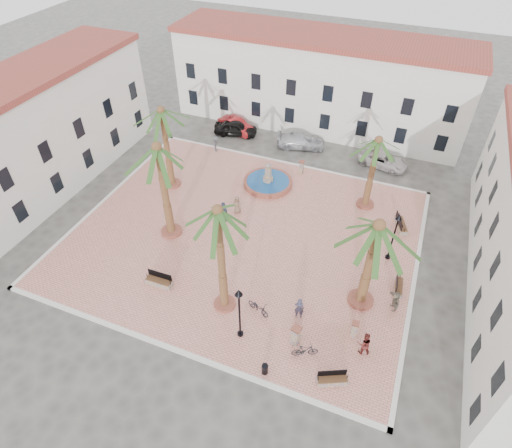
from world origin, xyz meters
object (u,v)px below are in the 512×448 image
(bench_ne, at_px, (401,225))
(lamppost_s, at_px, (239,305))
(bollard_n, at_px, (301,167))
(palm_sw, at_px, (159,158))
(lamppost_e, at_px, (396,229))
(bench_s, at_px, (159,282))
(car_red, at_px, (236,125))
(cyclist_b, at_px, (364,343))
(fountain, at_px, (268,182))
(litter_bin, at_px, (265,369))
(cyclist_a, at_px, (299,308))
(bollard_e, at_px, (354,329))
(bicycle_b, at_px, (305,351))
(pedestrian_fountain_b, at_px, (224,212))
(car_black, at_px, (236,128))
(bollard_se, at_px, (296,335))
(palm_nw, at_px, (162,119))
(bench_se, at_px, (332,380))
(palm_s, at_px, (218,222))
(pedestrian_east, at_px, (395,301))
(car_white, at_px, (383,160))
(car_silver, at_px, (301,141))
(bench_e, at_px, (398,287))
(palm_e, at_px, (377,236))
(pedestrian_fountain_a, at_px, (237,205))
(pedestrian_north, at_px, (216,144))
(bicycle_a, at_px, (258,307))
(palm_ne, at_px, (377,149))

(bench_ne, xyz_separation_m, lamppost_s, (-7.92, -13.94, 2.64))
(bollard_n, bearing_deg, palm_sw, -121.02)
(bench_ne, xyz_separation_m, lamppost_e, (-0.41, -3.72, 2.56))
(bench_s, xyz_separation_m, car_red, (-3.82, 21.88, 0.27))
(cyclist_b, bearing_deg, fountain, -69.10)
(litter_bin, bearing_deg, bench_s, 159.17)
(palm_sw, height_order, car_red, palm_sw)
(cyclist_a, bearing_deg, lamppost_e, -130.85)
(bollard_e, bearing_deg, bicycle_b, -133.93)
(bollard_e, height_order, pedestrian_fountain_b, pedestrian_fountain_b)
(cyclist_b, height_order, car_black, cyclist_b)
(bench_s, bearing_deg, bollard_e, 2.99)
(bicycle_b, bearing_deg, fountain, 2.22)
(bicycle_b, bearing_deg, bollard_se, 26.45)
(palm_nw, relative_size, bench_se, 4.19)
(bollard_n, relative_size, pedestrian_fountain_b, 0.67)
(palm_s, distance_m, pedestrian_fountain_b, 10.72)
(pedestrian_east, height_order, car_white, pedestrian_east)
(lamppost_s, bearing_deg, fountain, 104.48)
(pedestrian_fountain_b, bearing_deg, bollard_e, -0.64)
(fountain, distance_m, car_silver, 7.52)
(bench_e, height_order, lamppost_e, lamppost_e)
(palm_e, bearing_deg, bollard_se, -122.86)
(bench_e, height_order, pedestrian_fountain_a, pedestrian_fountain_a)
(pedestrian_fountain_b, xyz_separation_m, pedestrian_north, (-5.28, 9.44, -0.16))
(palm_nw, distance_m, pedestrian_fountain_a, 9.14)
(bicycle_a, bearing_deg, palm_e, -40.26)
(pedestrian_north, bearing_deg, bollard_n, -103.60)
(pedestrian_east, bearing_deg, car_black, -154.69)
(lamppost_s, relative_size, car_silver, 0.90)
(pedestrian_east, bearing_deg, bollard_e, -56.07)
(palm_e, bearing_deg, car_red, 133.40)
(lamppost_e, height_order, car_white, lamppost_e)
(bollard_se, bearing_deg, lamppost_e, 66.55)
(bench_e, bearing_deg, pedestrian_north, 54.67)
(bollard_e, bearing_deg, palm_sw, 165.17)
(palm_s, distance_m, car_white, 23.05)
(palm_ne, relative_size, litter_bin, 9.02)
(bench_ne, xyz_separation_m, bicycle_b, (-3.77, -13.84, 0.19))
(bench_e, bearing_deg, fountain, 52.68)
(lamppost_s, distance_m, cyclist_b, 7.78)
(car_red, bearing_deg, bench_se, -125.26)
(palm_ne, bearing_deg, litter_bin, -97.64)
(bench_e, xyz_separation_m, bicycle_a, (-8.25, -5.33, 0.20))
(bench_se, xyz_separation_m, bollard_se, (-2.73, 1.70, 0.54))
(palm_s, distance_m, car_silver, 22.34)
(palm_ne, xyz_separation_m, pedestrian_east, (3.86, -10.22, -4.77))
(car_red, bearing_deg, pedestrian_east, -112.55)
(palm_e, distance_m, bench_ne, 10.32)
(car_silver, bearing_deg, lamppost_e, -155.72)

